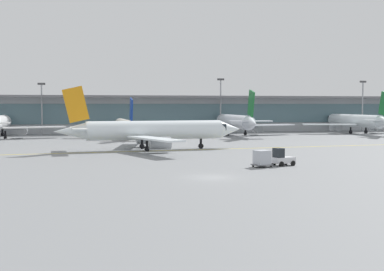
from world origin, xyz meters
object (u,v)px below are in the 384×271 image
at_px(apron_light_mast_3, 363,104).
at_px(gate_airplane_4, 355,121).
at_px(gate_airplane_2, 125,126).
at_px(gate_airplane_3, 235,122).
at_px(baggage_tug, 282,158).
at_px(apron_light_mast_2, 221,103).
at_px(taxiing_regional_jet, 153,131).
at_px(apron_light_mast_1, 42,106).
at_px(cargo_dolly_lead, 262,158).

bearing_deg(apron_light_mast_3, gate_airplane_4, -130.99).
height_order(gate_airplane_2, gate_airplane_3, gate_airplane_3).
height_order(baggage_tug, apron_light_mast_2, apron_light_mast_2).
bearing_deg(apron_light_mast_2, gate_airplane_3, -88.54).
xyz_separation_m(gate_airplane_2, gate_airplane_3, (26.41, 3.43, 0.54)).
height_order(gate_airplane_3, apron_light_mast_2, apron_light_mast_2).
bearing_deg(taxiing_regional_jet, gate_airplane_2, 89.25).
height_order(gate_airplane_2, apron_light_mast_1, apron_light_mast_1).
bearing_deg(apron_light_mast_3, gate_airplane_3, -168.35).
bearing_deg(gate_airplane_2, apron_light_mast_2, -62.24).
xyz_separation_m(taxiing_regional_jet, apron_light_mast_1, (-20.78, 46.51, 3.91)).
height_order(gate_airplane_4, cargo_dolly_lead, gate_airplane_4).
distance_m(gate_airplane_3, apron_light_mast_2, 12.63).
xyz_separation_m(apron_light_mast_2, apron_light_mast_3, (38.74, -3.84, -0.20)).
bearing_deg(apron_light_mast_3, apron_light_mast_1, 177.36).
bearing_deg(gate_airplane_4, taxiing_regional_jet, 122.32).
height_order(apron_light_mast_1, apron_light_mast_3, apron_light_mast_3).
xyz_separation_m(apron_light_mast_1, apron_light_mast_3, (83.67, -3.85, 0.60)).
distance_m(cargo_dolly_lead, apron_light_mast_2, 73.24).
xyz_separation_m(baggage_tug, apron_light_mast_3, (50.82, 66.78, 6.65)).
bearing_deg(gate_airplane_4, gate_airplane_2, 94.32).
bearing_deg(gate_airplane_2, cargo_dolly_lead, -171.14).
xyz_separation_m(gate_airplane_4, apron_light_mast_1, (-77.39, 11.07, 3.83)).
height_order(taxiing_regional_jet, apron_light_mast_1, apron_light_mast_1).
xyz_separation_m(gate_airplane_2, apron_light_mast_2, (26.11, 15.20, 5.13)).
bearing_deg(baggage_tug, apron_light_mast_1, 99.31).
relative_size(gate_airplane_2, apron_light_mast_3, 1.92).
bearing_deg(apron_light_mast_2, gate_airplane_2, -149.79).
height_order(gate_airplane_2, cargo_dolly_lead, gate_airplane_2).
xyz_separation_m(gate_airplane_2, baggage_tug, (14.02, -55.42, -1.72)).
relative_size(gate_airplane_2, baggage_tug, 9.12).
relative_size(gate_airplane_2, apron_light_mast_2, 1.86).
bearing_deg(apron_light_mast_1, baggage_tug, -65.06).
xyz_separation_m(cargo_dolly_lead, apron_light_mast_2, (14.87, 71.40, 6.68)).
distance_m(gate_airplane_4, apron_light_mast_2, 34.60).
relative_size(gate_airplane_3, taxiing_regional_jet, 1.04).
bearing_deg(apron_light_mast_2, apron_light_mast_3, -5.66).
bearing_deg(apron_light_mast_2, gate_airplane_4, -18.82).
height_order(taxiing_regional_jet, apron_light_mast_3, apron_light_mast_3).
height_order(gate_airplane_3, apron_light_mast_1, apron_light_mast_1).
height_order(gate_airplane_4, taxiing_regional_jet, gate_airplane_4).
distance_m(baggage_tug, apron_light_mast_2, 71.98).
distance_m(baggage_tug, cargo_dolly_lead, 2.90).
bearing_deg(gate_airplane_3, baggage_tug, 169.40).
bearing_deg(cargo_dolly_lead, gate_airplane_3, 60.10).
xyz_separation_m(gate_airplane_2, apron_light_mast_1, (-18.82, 15.21, 4.33)).
relative_size(gate_airplane_2, apron_light_mast_1, 2.10).
bearing_deg(gate_airplane_2, apron_light_mast_1, 48.61).
distance_m(gate_airplane_2, apron_light_mast_1, 24.59).
bearing_deg(baggage_tug, taxiing_regional_jet, 100.94).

